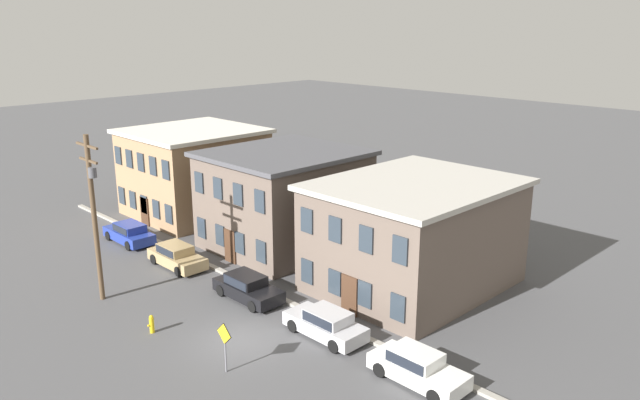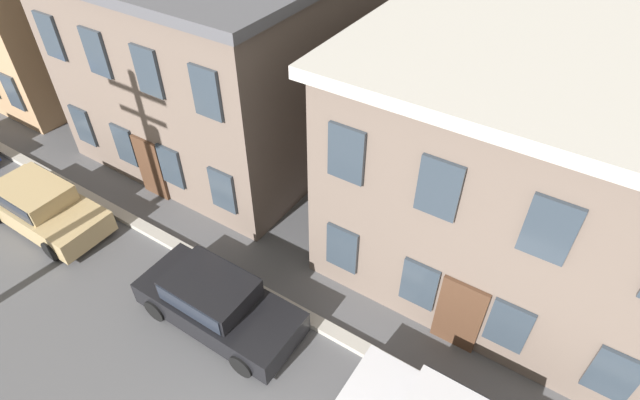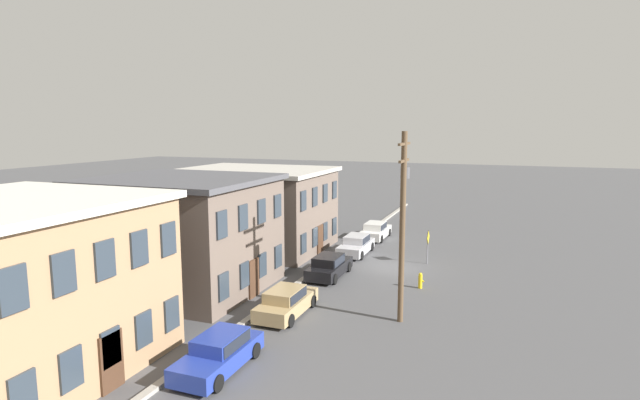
{
  "view_description": "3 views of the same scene",
  "coord_description": "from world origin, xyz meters",
  "px_view_note": "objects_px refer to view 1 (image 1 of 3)",
  "views": [
    {
      "loc": [
        22.42,
        -16.56,
        15.16
      ],
      "look_at": [
        0.91,
        4.64,
        6.47
      ],
      "focal_mm": 35.0,
      "sensor_mm": 36.0,
      "label": 1
    },
    {
      "loc": [
        2.94,
        -1.84,
        11.0
      ],
      "look_at": [
        -0.69,
        3.72,
        5.19
      ],
      "focal_mm": 28.0,
      "sensor_mm": 36.0,
      "label": 2
    },
    {
      "loc": [
        -32.93,
        -7.36,
        9.64
      ],
      "look_at": [
        0.38,
        5.41,
        4.37
      ],
      "focal_mm": 28.0,
      "sensor_mm": 36.0,
      "label": 3
    }
  ],
  "objects_px": {
    "car_tan": "(177,255)",
    "fire_hydrant": "(152,324)",
    "utility_pole": "(94,210)",
    "car_blue": "(129,232)",
    "car_white": "(417,366)",
    "caution_sign": "(225,339)",
    "car_silver": "(326,323)",
    "car_black": "(247,286)"
  },
  "relations": [
    {
      "from": "car_white",
      "to": "fire_hydrant",
      "type": "distance_m",
      "value": 13.46
    },
    {
      "from": "car_silver",
      "to": "car_white",
      "type": "bearing_deg",
      "value": -0.43
    },
    {
      "from": "car_tan",
      "to": "car_black",
      "type": "distance_m",
      "value": 7.04
    },
    {
      "from": "car_blue",
      "to": "car_black",
      "type": "height_order",
      "value": "same"
    },
    {
      "from": "car_silver",
      "to": "caution_sign",
      "type": "height_order",
      "value": "caution_sign"
    },
    {
      "from": "fire_hydrant",
      "to": "caution_sign",
      "type": "bearing_deg",
      "value": 4.67
    },
    {
      "from": "car_blue",
      "to": "fire_hydrant",
      "type": "xyz_separation_m",
      "value": [
        13.03,
        -5.78,
        -0.27
      ]
    },
    {
      "from": "car_blue",
      "to": "car_black",
      "type": "bearing_deg",
      "value": 0.63
    },
    {
      "from": "car_silver",
      "to": "caution_sign",
      "type": "relative_size",
      "value": 1.81
    },
    {
      "from": "car_silver",
      "to": "utility_pole",
      "type": "bearing_deg",
      "value": -153.59
    },
    {
      "from": "car_blue",
      "to": "caution_sign",
      "type": "relative_size",
      "value": 1.81
    },
    {
      "from": "car_tan",
      "to": "fire_hydrant",
      "type": "height_order",
      "value": "car_tan"
    },
    {
      "from": "car_tan",
      "to": "caution_sign",
      "type": "relative_size",
      "value": 1.81
    },
    {
      "from": "car_tan",
      "to": "car_silver",
      "type": "relative_size",
      "value": 1.0
    },
    {
      "from": "car_black",
      "to": "utility_pole",
      "type": "xyz_separation_m",
      "value": [
        -5.72,
        -5.87,
        4.54
      ]
    },
    {
      "from": "car_tan",
      "to": "car_black",
      "type": "height_order",
      "value": "same"
    },
    {
      "from": "car_tan",
      "to": "fire_hydrant",
      "type": "relative_size",
      "value": 4.58
    },
    {
      "from": "car_tan",
      "to": "fire_hydrant",
      "type": "xyz_separation_m",
      "value": [
        6.8,
        -5.73,
        -0.27
      ]
    },
    {
      "from": "car_silver",
      "to": "car_white",
      "type": "relative_size",
      "value": 1.0
    },
    {
      "from": "car_black",
      "to": "car_white",
      "type": "bearing_deg",
      "value": 0.07
    },
    {
      "from": "car_blue",
      "to": "car_white",
      "type": "xyz_separation_m",
      "value": [
        25.1,
        0.16,
        0.0
      ]
    },
    {
      "from": "caution_sign",
      "to": "car_black",
      "type": "bearing_deg",
      "value": 134.5
    },
    {
      "from": "car_blue",
      "to": "car_white",
      "type": "distance_m",
      "value": 25.11
    },
    {
      "from": "caution_sign",
      "to": "fire_hydrant",
      "type": "xyz_separation_m",
      "value": [
        -5.61,
        -0.46,
        -1.13
      ]
    },
    {
      "from": "car_tan",
      "to": "utility_pole",
      "type": "relative_size",
      "value": 0.47
    },
    {
      "from": "car_black",
      "to": "utility_pole",
      "type": "height_order",
      "value": "utility_pole"
    },
    {
      "from": "car_white",
      "to": "utility_pole",
      "type": "height_order",
      "value": "utility_pole"
    },
    {
      "from": "car_black",
      "to": "caution_sign",
      "type": "relative_size",
      "value": 1.81
    },
    {
      "from": "car_black",
      "to": "fire_hydrant",
      "type": "height_order",
      "value": "car_black"
    },
    {
      "from": "car_tan",
      "to": "caution_sign",
      "type": "height_order",
      "value": "caution_sign"
    },
    {
      "from": "car_blue",
      "to": "caution_sign",
      "type": "bearing_deg",
      "value": -15.94
    },
    {
      "from": "car_tan",
      "to": "car_silver",
      "type": "height_order",
      "value": "same"
    },
    {
      "from": "car_blue",
      "to": "car_silver",
      "type": "xyz_separation_m",
      "value": [
        19.48,
        0.2,
        0.0
      ]
    },
    {
      "from": "car_white",
      "to": "caution_sign",
      "type": "bearing_deg",
      "value": -139.69
    },
    {
      "from": "car_blue",
      "to": "car_black",
      "type": "relative_size",
      "value": 1.0
    },
    {
      "from": "car_tan",
      "to": "utility_pole",
      "type": "distance_m",
      "value": 7.39
    },
    {
      "from": "caution_sign",
      "to": "car_tan",
      "type": "bearing_deg",
      "value": 156.97
    },
    {
      "from": "car_white",
      "to": "utility_pole",
      "type": "bearing_deg",
      "value": -161.47
    },
    {
      "from": "car_silver",
      "to": "fire_hydrant",
      "type": "distance_m",
      "value": 8.81
    },
    {
      "from": "car_blue",
      "to": "car_black",
      "type": "xyz_separation_m",
      "value": [
        13.26,
        0.15,
        0.0
      ]
    },
    {
      "from": "car_white",
      "to": "caution_sign",
      "type": "relative_size",
      "value": 1.81
    },
    {
      "from": "car_white",
      "to": "caution_sign",
      "type": "distance_m",
      "value": 8.52
    }
  ]
}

